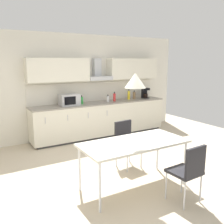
% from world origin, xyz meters
% --- Properties ---
extents(ground_plane, '(8.78, 7.65, 0.02)m').
position_xyz_m(ground_plane, '(0.00, 0.00, -0.01)').
color(ground_plane, beige).
extents(wall_back, '(7.02, 0.10, 2.68)m').
position_xyz_m(wall_back, '(0.00, 2.60, 1.34)').
color(wall_back, silver).
rests_on(wall_back, ground_plane).
extents(kitchen_counter, '(3.77, 0.65, 0.91)m').
position_xyz_m(kitchen_counter, '(0.89, 2.24, 0.46)').
color(kitchen_counter, '#333333').
rests_on(kitchen_counter, ground_plane).
extents(backsplash_tile, '(3.75, 0.02, 0.52)m').
position_xyz_m(backsplash_tile, '(0.89, 2.54, 1.17)').
color(backsplash_tile, silver).
rests_on(backsplash_tile, kitchen_counter).
extents(upper_wall_cabinets, '(3.75, 0.40, 0.57)m').
position_xyz_m(upper_wall_cabinets, '(0.89, 2.38, 1.77)').
color(upper_wall_cabinets, silver).
extents(microwave, '(0.48, 0.35, 0.28)m').
position_xyz_m(microwave, '(-0.00, 2.24, 1.05)').
color(microwave, '#ADADB2').
rests_on(microwave, kitchen_counter).
extents(coffee_maker, '(0.18, 0.19, 0.30)m').
position_xyz_m(coffee_maker, '(2.39, 2.26, 1.06)').
color(coffee_maker, black).
rests_on(coffee_maker, kitchen_counter).
extents(bottle_white, '(0.07, 0.07, 0.19)m').
position_xyz_m(bottle_white, '(1.09, 2.21, 0.99)').
color(bottle_white, white).
rests_on(bottle_white, kitchen_counter).
extents(bottle_red, '(0.07, 0.07, 0.25)m').
position_xyz_m(bottle_red, '(1.30, 2.23, 1.02)').
color(bottle_red, red).
rests_on(bottle_red, kitchen_counter).
extents(bottle_green, '(0.07, 0.07, 0.22)m').
position_xyz_m(bottle_green, '(0.35, 2.26, 1.01)').
color(bottle_green, green).
rests_on(bottle_green, kitchen_counter).
extents(bottle_yellow, '(0.07, 0.07, 0.29)m').
position_xyz_m(bottle_yellow, '(1.81, 2.27, 1.04)').
color(bottle_yellow, yellow).
rests_on(bottle_yellow, kitchen_counter).
extents(bottle_brown, '(0.08, 0.08, 0.24)m').
position_xyz_m(bottle_brown, '(2.01, 2.29, 1.02)').
color(bottle_brown, brown).
rests_on(bottle_brown, kitchen_counter).
extents(dining_table, '(1.69, 0.79, 0.76)m').
position_xyz_m(dining_table, '(-0.03, -0.56, 0.71)').
color(dining_table, silver).
rests_on(dining_table, ground_plane).
extents(chair_far_right, '(0.43, 0.43, 0.87)m').
position_xyz_m(chair_far_right, '(0.35, 0.21, 0.53)').
color(chair_far_right, black).
rests_on(chair_far_right, ground_plane).
extents(chair_near_right, '(0.42, 0.42, 0.87)m').
position_xyz_m(chair_near_right, '(0.36, -1.34, 0.53)').
color(chair_near_right, black).
rests_on(chair_near_right, ground_plane).
extents(pendant_lamp, '(0.32, 0.32, 0.22)m').
position_xyz_m(pendant_lamp, '(-0.03, -0.56, 1.71)').
color(pendant_lamp, silver).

